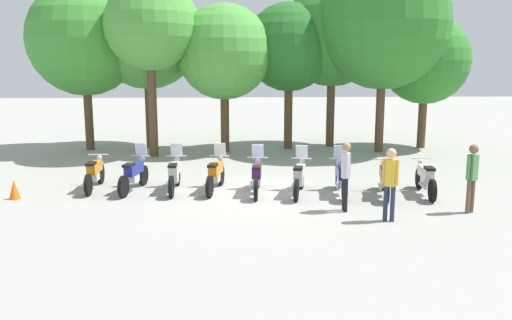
{
  "coord_description": "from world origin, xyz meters",
  "views": [
    {
      "loc": [
        -0.77,
        -15.39,
        3.91
      ],
      "look_at": [
        0.0,
        0.5,
        0.9
      ],
      "focal_mm": 37.63,
      "sensor_mm": 36.0,
      "label": 1
    }
  ],
  "objects_px": {
    "motorcycle_7": "(385,179)",
    "tree_0": "(84,39)",
    "motorcycle_4": "(257,176)",
    "motorcycle_6": "(341,177)",
    "traffic_cone": "(14,190)",
    "motorcycle_2": "(175,174)",
    "tree_1": "(147,33)",
    "person_1": "(346,171)",
    "tree_5": "(332,35)",
    "motorcycle_1": "(134,174)",
    "tree_2": "(150,26)",
    "tree_7": "(426,60)",
    "tree_6": "(384,23)",
    "person_2": "(390,178)",
    "tree_4": "(289,47)",
    "tree_3": "(224,52)",
    "person_0": "(472,173)",
    "motorcycle_5": "(299,177)",
    "motorcycle_3": "(216,174)",
    "motorcycle_0": "(95,173)",
    "motorcycle_8": "(425,178)"
  },
  "relations": [
    {
      "from": "motorcycle_6",
      "to": "traffic_cone",
      "type": "xyz_separation_m",
      "value": [
        -9.33,
        -0.06,
        -0.24
      ]
    },
    {
      "from": "motorcycle_7",
      "to": "tree_0",
      "type": "relative_size",
      "value": 0.3
    },
    {
      "from": "tree_1",
      "to": "tree_6",
      "type": "relative_size",
      "value": 0.92
    },
    {
      "from": "motorcycle_5",
      "to": "tree_6",
      "type": "bearing_deg",
      "value": -18.16
    },
    {
      "from": "motorcycle_5",
      "to": "motorcycle_1",
      "type": "bearing_deg",
      "value": 95.18
    },
    {
      "from": "motorcycle_4",
      "to": "tree_3",
      "type": "xyz_separation_m",
      "value": [
        -0.99,
        7.26,
        3.66
      ]
    },
    {
      "from": "tree_6",
      "to": "traffic_cone",
      "type": "bearing_deg",
      "value": -149.54
    },
    {
      "from": "tree_0",
      "to": "tree_6",
      "type": "xyz_separation_m",
      "value": [
        12.46,
        -1.12,
        0.63
      ]
    },
    {
      "from": "tree_4",
      "to": "motorcycle_4",
      "type": "bearing_deg",
      "value": -102.53
    },
    {
      "from": "person_0",
      "to": "person_1",
      "type": "relative_size",
      "value": 0.98
    },
    {
      "from": "motorcycle_1",
      "to": "tree_1",
      "type": "relative_size",
      "value": 0.29
    },
    {
      "from": "tree_5",
      "to": "traffic_cone",
      "type": "distance_m",
      "value": 14.58
    },
    {
      "from": "motorcycle_1",
      "to": "tree_2",
      "type": "distance_m",
      "value": 7.44
    },
    {
      "from": "person_0",
      "to": "motorcycle_6",
      "type": "bearing_deg",
      "value": -155.89
    },
    {
      "from": "tree_5",
      "to": "tree_7",
      "type": "distance_m",
      "value": 4.18
    },
    {
      "from": "motorcycle_4",
      "to": "tree_4",
      "type": "xyz_separation_m",
      "value": [
        1.78,
        7.99,
        3.87
      ]
    },
    {
      "from": "motorcycle_1",
      "to": "motorcycle_6",
      "type": "distance_m",
      "value": 6.16
    },
    {
      "from": "motorcycle_1",
      "to": "tree_4",
      "type": "xyz_separation_m",
      "value": [
        5.44,
        7.51,
        3.87
      ]
    },
    {
      "from": "motorcycle_1",
      "to": "motorcycle_6",
      "type": "relative_size",
      "value": 0.99
    },
    {
      "from": "motorcycle_4",
      "to": "tree_0",
      "type": "bearing_deg",
      "value": 45.46
    },
    {
      "from": "motorcycle_2",
      "to": "tree_7",
      "type": "xyz_separation_m",
      "value": [
        10.18,
        7.51,
        3.33
      ]
    },
    {
      "from": "motorcycle_1",
      "to": "person_0",
      "type": "xyz_separation_m",
      "value": [
        9.04,
        -2.79,
        0.54
      ]
    },
    {
      "from": "motorcycle_2",
      "to": "tree_5",
      "type": "relative_size",
      "value": 0.3
    },
    {
      "from": "motorcycle_6",
      "to": "person_1",
      "type": "distance_m",
      "value": 1.82
    },
    {
      "from": "tree_7",
      "to": "tree_6",
      "type": "bearing_deg",
      "value": -157.01
    },
    {
      "from": "person_2",
      "to": "tree_6",
      "type": "relative_size",
      "value": 0.22
    },
    {
      "from": "tree_3",
      "to": "tree_4",
      "type": "bearing_deg",
      "value": 14.72
    },
    {
      "from": "motorcycle_1",
      "to": "motorcycle_8",
      "type": "relative_size",
      "value": 0.99
    },
    {
      "from": "motorcycle_7",
      "to": "tree_6",
      "type": "distance_m",
      "value": 9.11
    },
    {
      "from": "motorcycle_3",
      "to": "tree_5",
      "type": "xyz_separation_m",
      "value": [
        4.95,
        8.15,
        4.41
      ]
    },
    {
      "from": "motorcycle_7",
      "to": "tree_4",
      "type": "relative_size",
      "value": 0.34
    },
    {
      "from": "motorcycle_0",
      "to": "traffic_cone",
      "type": "distance_m",
      "value": 2.27
    },
    {
      "from": "motorcycle_6",
      "to": "person_0",
      "type": "distance_m",
      "value": 3.61
    },
    {
      "from": "motorcycle_1",
      "to": "motorcycle_2",
      "type": "relative_size",
      "value": 0.99
    },
    {
      "from": "motorcycle_3",
      "to": "tree_3",
      "type": "height_order",
      "value": "tree_3"
    },
    {
      "from": "person_1",
      "to": "tree_0",
      "type": "distance_m",
      "value": 14.06
    },
    {
      "from": "motorcycle_0",
      "to": "motorcycle_8",
      "type": "relative_size",
      "value": 1.0
    },
    {
      "from": "motorcycle_6",
      "to": "tree_5",
      "type": "height_order",
      "value": "tree_5"
    },
    {
      "from": "person_2",
      "to": "tree_1",
      "type": "bearing_deg",
      "value": -118.46
    },
    {
      "from": "person_2",
      "to": "motorcycle_7",
      "type": "bearing_deg",
      "value": -164.93
    },
    {
      "from": "person_1",
      "to": "tree_7",
      "type": "bearing_deg",
      "value": -117.86
    },
    {
      "from": "person_1",
      "to": "person_0",
      "type": "bearing_deg",
      "value": 175.69
    },
    {
      "from": "motorcycle_6",
      "to": "tree_7",
      "type": "relative_size",
      "value": 0.38
    },
    {
      "from": "motorcycle_6",
      "to": "tree_4",
      "type": "height_order",
      "value": "tree_4"
    },
    {
      "from": "motorcycle_2",
      "to": "tree_1",
      "type": "bearing_deg",
      "value": 14.25
    },
    {
      "from": "motorcycle_2",
      "to": "tree_3",
      "type": "height_order",
      "value": "tree_3"
    },
    {
      "from": "motorcycle_5",
      "to": "tree_4",
      "type": "height_order",
      "value": "tree_4"
    },
    {
      "from": "motorcycle_3",
      "to": "person_2",
      "type": "relative_size",
      "value": 1.2
    },
    {
      "from": "motorcycle_4",
      "to": "person_1",
      "type": "bearing_deg",
      "value": -127.21
    },
    {
      "from": "motorcycle_7",
      "to": "tree_6",
      "type": "height_order",
      "value": "tree_6"
    }
  ]
}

